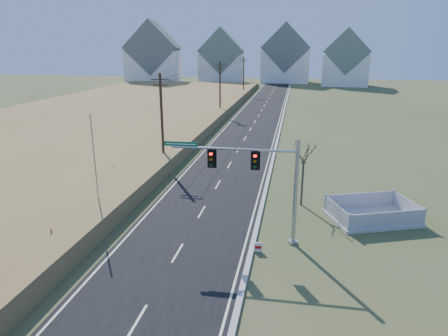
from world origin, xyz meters
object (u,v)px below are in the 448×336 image
fence_enclosure (372,216)px  open_sign (258,247)px  traffic_signal_mast (264,178)px  flagpole (96,176)px  bare_tree (304,152)px

fence_enclosure → open_sign: (-7.25, -5.98, 0.06)m
open_sign → fence_enclosure: bearing=31.8°
traffic_signal_mast → flagpole: (-11.67, 1.86, -1.15)m
flagpole → bare_tree: flagpole is taller
traffic_signal_mast → bare_tree: 6.74m
traffic_signal_mast → fence_enclosure: size_ratio=1.23×
open_sign → flagpole: size_ratio=0.08×
fence_enclosure → flagpole: (-18.79, -2.67, 2.63)m
traffic_signal_mast → fence_enclosure: 9.24m
open_sign → bare_tree: 9.01m
open_sign → flagpole: (-11.53, 3.32, 2.57)m
fence_enclosure → open_sign: fence_enclosure is taller
traffic_signal_mast → fence_enclosure: bearing=31.9°
traffic_signal_mast → open_sign: traffic_signal_mast is taller
fence_enclosure → bare_tree: size_ratio=1.29×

